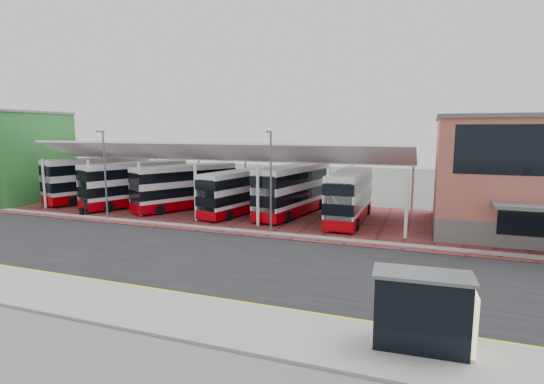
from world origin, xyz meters
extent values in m
plane|color=#50544D|center=(0.00, 0.00, 0.00)|extent=(140.00, 140.00, 0.00)
cube|color=black|center=(0.00, -1.00, 0.01)|extent=(120.00, 14.00, 0.02)
cube|color=brown|center=(2.00, 13.00, 0.03)|extent=(72.00, 16.00, 0.06)
cube|color=gray|center=(0.00, -9.00, 0.07)|extent=(120.00, 4.00, 0.14)
cube|color=gray|center=(0.00, 6.20, 0.07)|extent=(120.00, 0.80, 0.14)
cube|color=yellow|center=(0.00, -7.00, 0.03)|extent=(120.00, 0.12, 0.01)
cube|color=yellow|center=(0.00, -6.70, 0.03)|extent=(120.00, 0.12, 0.01)
cylinder|color=white|center=(-24.00, 8.50, 2.60)|extent=(0.26, 0.26, 5.20)
cylinder|color=white|center=(-24.00, 19.50, 2.30)|extent=(0.26, 0.26, 4.60)
cylinder|color=white|center=(-18.00, 8.50, 2.60)|extent=(0.26, 0.26, 5.20)
cylinder|color=white|center=(-18.00, 19.50, 2.30)|extent=(0.26, 0.26, 4.60)
cylinder|color=white|center=(-12.00, 8.50, 2.60)|extent=(0.26, 0.26, 5.20)
cylinder|color=white|center=(-12.00, 19.50, 2.30)|extent=(0.26, 0.26, 4.60)
cylinder|color=white|center=(-6.00, 8.50, 2.60)|extent=(0.26, 0.26, 5.20)
cylinder|color=white|center=(-6.00, 19.50, 2.30)|extent=(0.26, 0.26, 4.60)
cylinder|color=white|center=(0.00, 8.50, 2.60)|extent=(0.26, 0.26, 5.20)
cylinder|color=white|center=(0.00, 19.50, 2.30)|extent=(0.26, 0.26, 4.60)
cylinder|color=white|center=(6.00, 8.50, 2.60)|extent=(0.26, 0.26, 5.20)
cylinder|color=white|center=(6.00, 19.50, 2.30)|extent=(0.26, 0.26, 4.60)
cylinder|color=white|center=(12.00, 8.50, 2.60)|extent=(0.26, 0.26, 5.20)
cylinder|color=white|center=(12.00, 19.50, 2.30)|extent=(0.26, 0.26, 4.60)
cube|color=white|center=(-6.00, 10.70, 6.10)|extent=(37.00, 4.95, 1.95)
cube|color=white|center=(-6.00, 16.30, 5.90)|extent=(37.00, 7.12, 1.43)
cube|color=#28692B|center=(-30.00, 11.00, 5.00)|extent=(6.20, 10.00, 10.00)
cube|color=#5B5856|center=(-30.00, 11.00, 10.10)|extent=(6.40, 10.20, 0.25)
cylinder|color=#56595D|center=(-14.00, 6.30, 4.00)|extent=(0.16, 0.16, 8.00)
cube|color=#56595D|center=(-14.00, 6.00, 8.00)|extent=(0.15, 0.90, 0.15)
cylinder|color=#56595D|center=(2.00, 6.30, 4.00)|extent=(0.16, 0.16, 8.00)
cube|color=#56595D|center=(2.00, 6.00, 8.00)|extent=(0.15, 0.90, 0.15)
cube|color=white|center=(-22.04, 14.31, 2.66)|extent=(6.43, 12.17, 4.66)
cube|color=#A80008|center=(-22.04, 14.31, 0.77)|extent=(6.48, 12.22, 0.98)
cube|color=black|center=(-22.04, 14.31, 2.18)|extent=(6.48, 12.22, 1.03)
cube|color=black|center=(-22.04, 14.31, 3.91)|extent=(6.48, 12.22, 1.03)
cube|color=black|center=(-23.96, 8.72, 2.56)|extent=(2.34, 0.89, 3.91)
cylinder|color=black|center=(-24.56, 11.14, 0.60)|extent=(0.64, 1.12, 1.08)
cylinder|color=black|center=(-22.00, 10.26, 0.60)|extent=(0.64, 1.12, 1.08)
cylinder|color=black|center=(-22.09, 18.36, 0.60)|extent=(0.64, 1.12, 1.08)
cylinder|color=black|center=(-19.53, 17.49, 0.60)|extent=(0.64, 1.12, 1.08)
cube|color=white|center=(-15.94, 12.90, 2.52)|extent=(6.90, 11.37, 4.41)
cube|color=#A80008|center=(-15.94, 12.90, 0.73)|extent=(6.96, 11.42, 0.92)
cube|color=black|center=(-15.94, 12.90, 2.06)|extent=(6.96, 11.42, 0.98)
cube|color=black|center=(-15.94, 12.90, 3.70)|extent=(6.96, 11.42, 0.98)
cube|color=black|center=(-18.20, 7.78, 2.42)|extent=(2.16, 1.03, 3.70)
cylinder|color=black|center=(-18.58, 10.11, 0.57)|extent=(0.68, 1.06, 1.03)
cylinder|color=black|center=(-16.23, 9.08, 0.57)|extent=(0.68, 1.06, 1.03)
cylinder|color=black|center=(-15.66, 16.73, 0.57)|extent=(0.68, 1.06, 1.03)
cylinder|color=black|center=(-13.31, 15.69, 0.57)|extent=(0.68, 1.06, 1.03)
cube|color=white|center=(-9.99, 13.23, 2.45)|extent=(7.38, 10.82, 4.28)
cube|color=#A80008|center=(-9.99, 13.23, 0.71)|extent=(7.44, 10.87, 0.90)
cube|color=black|center=(-9.99, 13.23, 2.00)|extent=(7.44, 10.87, 0.95)
cube|color=black|center=(-9.99, 13.23, 3.59)|extent=(7.44, 10.87, 0.95)
cube|color=black|center=(-12.56, 8.45, 2.35)|extent=(2.02, 1.15, 3.58)
cylinder|color=black|center=(-12.74, 10.74, 0.56)|extent=(0.72, 1.01, 1.00)
cylinder|color=black|center=(-10.55, 9.56, 0.56)|extent=(0.72, 1.01, 1.00)
cylinder|color=black|center=(-9.42, 16.90, 0.56)|extent=(0.72, 1.01, 1.00)
cylinder|color=black|center=(-7.23, 15.72, 0.56)|extent=(0.72, 1.01, 1.00)
cube|color=white|center=(-3.72, 12.99, 2.27)|extent=(4.36, 10.39, 3.96)
cube|color=#A80008|center=(-3.72, 12.99, 0.66)|extent=(4.41, 10.44, 0.83)
cube|color=black|center=(-3.72, 12.99, 1.86)|extent=(4.41, 10.44, 0.88)
cube|color=black|center=(-3.72, 12.99, 3.33)|extent=(4.41, 10.44, 0.88)
cube|color=black|center=(-4.76, 8.08, 2.18)|extent=(2.05, 0.52, 3.32)
cylinder|color=black|center=(-5.52, 10.06, 0.52)|extent=(0.44, 0.96, 0.92)
cylinder|color=black|center=(-3.26, 9.58, 0.52)|extent=(0.44, 0.96, 0.92)
cylinder|color=black|center=(-4.17, 16.40, 0.52)|extent=(0.44, 0.96, 0.92)
cylinder|color=black|center=(-1.92, 15.92, 0.52)|extent=(0.44, 0.96, 0.92)
cube|color=white|center=(1.38, 14.35, 2.55)|extent=(4.57, 11.70, 4.46)
cube|color=#A80008|center=(1.38, 14.35, 0.73)|extent=(4.61, 11.74, 0.93)
cube|color=black|center=(1.38, 14.35, 2.08)|extent=(4.61, 11.74, 0.99)
cube|color=black|center=(1.38, 14.35, 3.74)|extent=(4.61, 11.74, 0.99)
cube|color=black|center=(0.38, 8.78, 2.45)|extent=(2.32, 0.51, 3.74)
cylinder|color=black|center=(-0.54, 10.98, 0.58)|extent=(0.47, 1.07, 1.04)
cylinder|color=black|center=(2.01, 10.53, 0.58)|extent=(0.47, 1.07, 1.04)
cylinder|color=black|center=(0.74, 18.18, 0.58)|extent=(0.47, 1.07, 1.04)
cylinder|color=black|center=(3.30, 17.72, 0.58)|extent=(0.47, 1.07, 1.04)
cube|color=white|center=(6.94, 13.20, 2.42)|extent=(2.51, 10.84, 4.23)
cube|color=#A80008|center=(6.94, 13.20, 0.70)|extent=(2.55, 10.87, 0.89)
cube|color=black|center=(6.94, 13.20, 1.98)|extent=(2.55, 10.87, 0.93)
cube|color=black|center=(6.94, 13.20, 3.55)|extent=(2.55, 10.87, 0.93)
cube|color=black|center=(6.96, 7.83, 2.32)|extent=(2.21, 0.11, 3.54)
cylinder|color=black|center=(5.72, 9.73, 0.55)|extent=(0.28, 0.99, 0.98)
cylinder|color=black|center=(8.18, 9.74, 0.55)|extent=(0.28, 0.99, 0.98)
cylinder|color=black|center=(5.69, 16.65, 0.55)|extent=(0.28, 0.99, 0.98)
cylinder|color=black|center=(8.15, 16.66, 0.55)|extent=(0.28, 0.99, 0.98)
imported|color=black|center=(-16.91, 6.75, 0.89)|extent=(0.51, 0.67, 1.66)
cube|color=black|center=(-17.74, 7.04, 0.39)|extent=(0.39, 0.28, 0.66)
cube|color=black|center=(13.44, -9.14, 1.51)|extent=(3.29, 0.32, 2.74)
cube|color=#56595D|center=(13.40, -8.48, 2.93)|extent=(3.59, 1.84, 0.13)
cylinder|color=#56595D|center=(11.83, -7.91, 1.51)|extent=(0.12, 0.12, 2.74)
cylinder|color=#56595D|center=(14.89, -7.74, 1.51)|extent=(0.12, 0.12, 2.74)
cube|color=#C9CE8B|center=(15.15, -8.38, 1.35)|extent=(0.23, 1.21, 2.19)
camera|label=1|loc=(13.41, -24.16, 8.10)|focal=28.00mm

